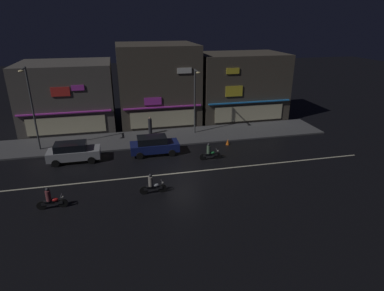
{
  "coord_description": "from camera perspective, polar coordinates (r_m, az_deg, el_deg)",
  "views": [
    {
      "loc": [
        -4.49,
        -22.53,
        11.44
      ],
      "look_at": [
        1.3,
        2.51,
        1.24
      ],
      "focal_mm": 30.09,
      "sensor_mm": 36.0,
      "label": 1
    }
  ],
  "objects": [
    {
      "name": "storefront_left_block",
      "position": [
        40.2,
        8.4,
        10.47
      ],
      "size": [
        10.23,
        7.12,
        7.63
      ],
      "color": "#4C443A",
      "rests_on": "ground"
    },
    {
      "name": "lane_divider_stripe",
      "position": [
        25.66,
        -1.57,
        -4.83
      ],
      "size": [
        31.44,
        0.16,
        0.01
      ],
      "primitive_type": "cube",
      "color": "beige",
      "rests_on": "ground"
    },
    {
      "name": "streetlamp_west",
      "position": [
        31.52,
        -26.64,
        6.71
      ],
      "size": [
        0.44,
        1.64,
        7.52
      ],
      "color": "#47494C",
      "rests_on": "sidewalk_far"
    },
    {
      "name": "parked_car_trailing",
      "position": [
        29.0,
        -6.78,
        0.11
      ],
      "size": [
        4.3,
        1.98,
        1.67
      ],
      "color": "navy",
      "rests_on": "ground"
    },
    {
      "name": "motorcycle_following",
      "position": [
        27.77,
        3.14,
        -1.3
      ],
      "size": [
        1.9,
        0.6,
        1.52
      ],
      "rotation": [
        0.0,
        0.0,
        -0.08
      ],
      "color": "black",
      "rests_on": "ground"
    },
    {
      "name": "sidewalk_far",
      "position": [
        33.13,
        -4.44,
        1.5
      ],
      "size": [
        33.1,
        4.95,
        0.14
      ],
      "primitive_type": "cube",
      "color": "#4C4C4F",
      "rests_on": "ground"
    },
    {
      "name": "storefront_center_block",
      "position": [
        38.35,
        -6.18,
        10.94
      ],
      "size": [
        8.82,
        8.48,
        8.81
      ],
      "color": "#4C443A",
      "rests_on": "ground"
    },
    {
      "name": "motorcycle_lead",
      "position": [
        22.7,
        -23.77,
        -8.82
      ],
      "size": [
        1.9,
        0.6,
        1.52
      ],
      "rotation": [
        0.0,
        0.0,
        3.25
      ],
      "color": "black",
      "rests_on": "ground"
    },
    {
      "name": "pedestrian_on_sidewalk",
      "position": [
        33.75,
        -7.44,
        3.42
      ],
      "size": [
        0.39,
        0.39,
        1.84
      ],
      "rotation": [
        0.0,
        0.0,
        4.99
      ],
      "color": "#232328",
      "rests_on": "sidewalk_far"
    },
    {
      "name": "parked_car_near_kerb",
      "position": [
        29.15,
        -20.32,
        -1.04
      ],
      "size": [
        4.3,
        1.98,
        1.67
      ],
      "color": "#9EA0A5",
      "rests_on": "ground"
    },
    {
      "name": "traffic_cone",
      "position": [
        31.34,
        6.35,
        0.63
      ],
      "size": [
        0.36,
        0.36,
        0.55
      ],
      "primitive_type": "cone",
      "color": "orange",
      "rests_on": "ground"
    },
    {
      "name": "storefront_right_block",
      "position": [
        38.44,
        -21.09,
        8.34
      ],
      "size": [
        9.61,
        8.08,
        7.09
      ],
      "color": "#56514C",
      "rests_on": "ground"
    },
    {
      "name": "ground_plane",
      "position": [
        25.66,
        -1.57,
        -4.84
      ],
      "size": [
        140.0,
        140.0,
        0.0
      ],
      "primitive_type": "plane",
      "color": "black"
    },
    {
      "name": "streetlamp_mid",
      "position": [
        32.88,
        0.59,
        8.74
      ],
      "size": [
        0.44,
        1.64,
        6.66
      ],
      "color": "#47494C",
      "rests_on": "sidewalk_far"
    },
    {
      "name": "motorcycle_opposite_lane",
      "position": [
        22.67,
        -7.06,
        -7.01
      ],
      "size": [
        1.9,
        0.6,
        1.52
      ],
      "rotation": [
        0.0,
        0.0,
        3.23
      ],
      "color": "black",
      "rests_on": "ground"
    }
  ]
}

